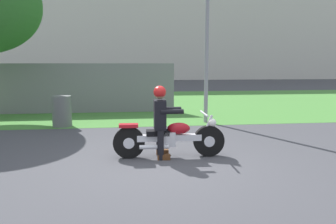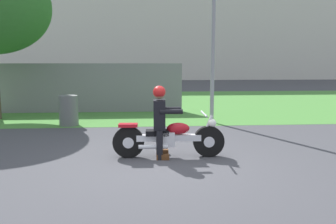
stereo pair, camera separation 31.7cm
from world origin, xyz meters
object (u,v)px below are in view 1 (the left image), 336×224
(motorcycle_lead, at_px, (170,138))
(rider_lead, at_px, (161,116))
(streetlight_pole, at_px, (211,10))
(trash_can, at_px, (62,111))

(motorcycle_lead, distance_m, rider_lead, 0.46)
(rider_lead, distance_m, streetlight_pole, 4.88)
(rider_lead, xyz_separation_m, trash_can, (-2.49, 3.54, -0.36))
(streetlight_pole, bearing_deg, motorcycle_lead, -114.83)
(motorcycle_lead, relative_size, streetlight_pole, 0.40)
(motorcycle_lead, bearing_deg, trash_can, 128.58)
(motorcycle_lead, xyz_separation_m, trash_can, (-2.66, 3.55, 0.06))
(rider_lead, relative_size, streetlight_pole, 0.26)
(streetlight_pole, distance_m, trash_can, 5.26)
(motorcycle_lead, distance_m, trash_can, 4.44)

